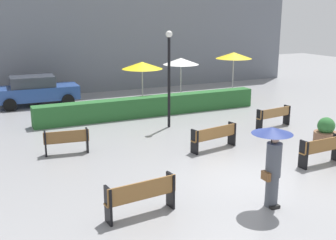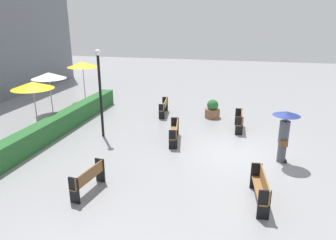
% 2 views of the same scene
% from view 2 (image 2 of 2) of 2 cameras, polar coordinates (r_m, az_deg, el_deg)
% --- Properties ---
extents(ground_plane, '(60.00, 60.00, 0.00)m').
position_cam_2_polar(ground_plane, '(13.26, 12.25, -5.97)').
color(ground_plane, gray).
extents(bench_mid_center, '(1.90, 0.68, 0.86)m').
position_cam_2_polar(bench_mid_center, '(13.99, 1.28, -1.99)').
color(bench_mid_center, olive).
rests_on(bench_mid_center, ground).
extents(bench_near_right, '(1.62, 0.41, 0.90)m').
position_cam_2_polar(bench_near_right, '(15.84, 13.00, 0.07)').
color(bench_near_right, olive).
rests_on(bench_near_right, ground).
extents(bench_far_right, '(1.78, 0.55, 0.85)m').
position_cam_2_polar(bench_far_right, '(17.89, -0.72, 2.57)').
color(bench_far_right, '#9E7242').
rests_on(bench_far_right, ground).
extents(bench_near_left, '(1.81, 0.52, 0.91)m').
position_cam_2_polar(bench_near_left, '(9.90, 16.69, -11.64)').
color(bench_near_left, olive).
rests_on(bench_near_left, ground).
extents(bench_far_left, '(1.54, 0.52, 0.85)m').
position_cam_2_polar(bench_far_left, '(10.36, -14.33, -10.22)').
color(bench_far_left, brown).
rests_on(bench_far_left, ground).
extents(pedestrian_with_umbrella, '(1.00, 1.00, 2.07)m').
position_cam_2_polar(pedestrian_with_umbrella, '(12.49, 20.58, -1.58)').
color(pedestrian_with_umbrella, '#4C515B').
rests_on(pedestrian_with_umbrella, ground).
extents(planter_pot, '(0.84, 0.84, 1.04)m').
position_cam_2_polar(planter_pot, '(17.57, 8.15, 1.85)').
color(planter_pot, brown).
rests_on(planter_pot, ground).
extents(lamp_post, '(0.28, 0.28, 4.04)m').
position_cam_2_polar(lamp_post, '(14.41, -12.38, 6.30)').
color(lamp_post, black).
rests_on(lamp_post, ground).
extents(patio_umbrella_yellow, '(2.03, 2.03, 2.39)m').
position_cam_2_polar(patio_umbrella_yellow, '(16.65, -23.58, 5.83)').
color(patio_umbrella_yellow, silver).
rests_on(patio_umbrella_yellow, ground).
extents(patio_umbrella_white, '(1.94, 1.94, 2.39)m').
position_cam_2_polar(patio_umbrella_white, '(19.19, -21.03, 7.60)').
color(patio_umbrella_white, silver).
rests_on(patio_umbrella_white, ground).
extents(patio_umbrella_yellow_far, '(2.02, 2.02, 2.62)m').
position_cam_2_polar(patio_umbrella_yellow_far, '(21.45, -15.38, 9.77)').
color(patio_umbrella_yellow_far, silver).
rests_on(patio_umbrella_yellow_far, ground).
extents(hedge_strip, '(10.95, 0.70, 0.91)m').
position_cam_2_polar(hedge_strip, '(16.13, -18.82, -0.43)').
color(hedge_strip, '#28602D').
rests_on(hedge_strip, ground).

